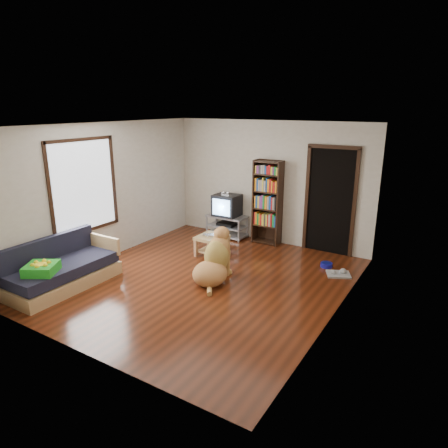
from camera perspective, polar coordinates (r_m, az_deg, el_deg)
The scene contains 18 objects.
ground at distance 6.94m, azimuth -2.90°, elevation -8.06°, with size 5.00×5.00×0.00m, color #53200E.
ceiling at distance 6.31m, azimuth -3.25°, elevation 13.92°, with size 5.00×5.00×0.00m, color white.
wall_back at distance 8.63m, azimuth 6.45°, elevation 5.88°, with size 4.50×4.50×0.00m, color beige.
wall_front at distance 4.76m, azimuth -20.45°, elevation -4.09°, with size 4.50×4.50×0.00m, color beige.
wall_left at distance 7.97m, azimuth -16.54°, elevation 4.40°, with size 5.00×5.00×0.00m, color beige.
wall_right at distance 5.58m, azimuth 16.31°, elevation -0.69°, with size 5.00×5.00×0.00m, color beige.
green_cushion at distance 6.75m, azimuth -24.63°, elevation -5.82°, with size 0.44×0.44×0.15m, color #26961B.
laptop at distance 7.89m, azimuth -1.84°, elevation -1.69°, with size 0.35×0.23×0.03m, color silver.
dog_bowl at distance 7.70m, azimuth 14.42°, elevation -5.68°, with size 0.22×0.22×0.08m, color navy.
grey_rag at distance 7.42m, azimuth 16.03°, elevation -6.92°, with size 0.40×0.32×0.03m, color gray.
window at distance 7.60m, azimuth -19.37°, elevation 5.12°, with size 0.03×1.46×1.70m.
doorway at distance 8.17m, azimuth 14.94°, elevation 3.52°, with size 1.03×0.05×2.19m.
tv_stand at distance 9.07m, azimuth 0.42°, elevation -0.18°, with size 0.90×0.45×0.50m.
crt_tv at distance 8.96m, azimuth 0.50°, elevation 2.76°, with size 0.55×0.52×0.58m.
bookshelf at distance 8.53m, azimuth 6.24°, elevation 3.71°, with size 0.60×0.30×1.80m.
sofa at distance 7.16m, azimuth -22.00°, elevation -6.24°, with size 0.80×1.80×0.80m.
coffee_table at distance 7.96m, azimuth -1.72°, elevation -2.54°, with size 0.55×0.55×0.40m.
dog at distance 6.82m, azimuth -1.34°, elevation -5.39°, with size 0.61×1.11×0.93m.
Camera 1 is at (3.60, -5.17, 2.91)m, focal length 32.00 mm.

